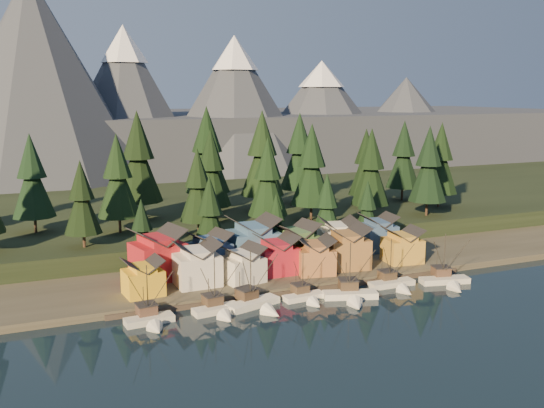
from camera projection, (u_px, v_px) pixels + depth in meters
name	position (u px, v px, depth m)	size (l,w,h in m)	color
ground	(335.00, 317.00, 113.17)	(500.00, 500.00, 0.00)	black
shore_strip	(258.00, 260.00, 149.36)	(400.00, 50.00, 1.50)	#393529
hillside	(201.00, 214.00, 194.35)	(420.00, 100.00, 6.00)	black
dock	(298.00, 289.00, 128.06)	(80.00, 4.00, 1.00)	#4B4135
mountain_ridge	(123.00, 123.00, 300.80)	(560.00, 190.00, 90.00)	#3F4551
boat_0	(150.00, 312.00, 109.15)	(9.33, 10.03, 12.01)	beige
boat_1	(218.00, 302.00, 114.40)	(9.65, 10.29, 11.85)	beige
boat_2	(257.00, 297.00, 117.41)	(11.90, 12.40, 12.53)	silver
boat_3	(306.00, 291.00, 121.86)	(9.11, 9.80, 10.65)	silver
boat_4	(352.00, 289.00, 122.29)	(11.82, 12.32, 12.78)	silver
boat_5	(395.00, 278.00, 129.97)	(10.54, 11.48, 11.47)	beige
boat_6	(448.00, 275.00, 131.92)	(11.53, 12.14, 12.21)	beige
house_front_0	(143.00, 276.00, 120.65)	(8.10, 7.74, 7.39)	gold
house_front_1	(197.00, 262.00, 126.87)	(9.20, 8.85, 9.28)	beige
house_front_2	(242.00, 263.00, 129.26)	(9.33, 9.38, 7.77)	beige
house_front_3	(276.00, 253.00, 135.10)	(8.59, 8.19, 8.68)	#A41928
house_front_4	(315.00, 254.00, 135.41)	(9.52, 10.02, 8.16)	#996236
house_front_5	(347.00, 246.00, 139.27)	(10.47, 9.75, 9.82)	olive
house_front_6	(402.00, 244.00, 144.11)	(8.97, 8.57, 8.19)	gold
house_back_0	(158.00, 252.00, 130.91)	(12.16, 11.86, 11.08)	maroon
house_back_1	(210.00, 251.00, 135.83)	(9.83, 9.91, 9.16)	#34517C
house_back_2	(253.00, 240.00, 141.47)	(10.86, 10.00, 11.38)	#3A618B
house_back_3	(295.00, 242.00, 142.75)	(10.70, 9.81, 9.74)	#466D3B
house_back_4	(337.00, 236.00, 149.70)	(10.50, 10.25, 9.44)	silver
house_back_5	(378.00, 232.00, 154.77)	(9.11, 9.20, 9.21)	#334F79
tree_hill_1	(32.00, 179.00, 152.44)	(10.96, 10.96, 25.52)	#332319
tree_hill_2	(82.00, 200.00, 138.56)	(8.73, 8.73, 20.34)	#332319
tree_hill_3	(118.00, 179.00, 152.72)	(10.90, 10.90, 25.40)	#332319
tree_hill_4	(138.00, 160.00, 168.84)	(13.13, 13.13, 30.59)	#332319
tree_hill_5	(198.00, 188.00, 150.77)	(9.42, 9.42, 21.95)	#332319
tree_hill_6	(211.00, 171.00, 167.03)	(11.02, 11.02, 25.66)	#332319
tree_hill_7	(268.00, 180.00, 155.51)	(10.39, 10.39, 24.21)	#332319
tree_hill_8	(262.00, 157.00, 179.70)	(13.03, 13.03, 30.35)	#332319
tree_hill_9	(312.00, 168.00, 167.61)	(11.62, 11.62, 27.06)	#332319
tree_hill_10	(300.00, 154.00, 193.12)	(12.52, 12.52, 29.16)	#332319
tree_hill_11	(371.00, 170.00, 169.23)	(11.03, 11.03, 25.70)	#332319
tree_hill_12	(366.00, 165.00, 186.89)	(10.53, 10.53, 24.53)	#332319
tree_hill_13	(428.00, 167.00, 174.15)	(11.22, 11.22, 26.13)	#332319
tree_hill_14	(403.00, 157.00, 198.93)	(11.35, 11.35, 26.45)	#332319
tree_hill_15	(207.00, 153.00, 183.40)	(13.50, 13.50, 31.44)	#332319
tree_hill_17	(440.00, 161.00, 187.73)	(11.34, 11.34, 26.41)	#332319
tree_shore_0	(142.00, 231.00, 137.03)	(7.08, 7.08, 16.50)	#332319
tree_shore_1	(210.00, 215.00, 142.62)	(8.92, 8.92, 20.78)	#332319
tree_shore_2	(276.00, 222.00, 149.56)	(6.66, 6.66, 15.50)	#332319
tree_shore_3	(327.00, 208.00, 154.40)	(8.53, 8.53, 19.87)	#332319
tree_shore_4	(367.00, 210.00, 159.17)	(7.46, 7.46, 17.37)	#332319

